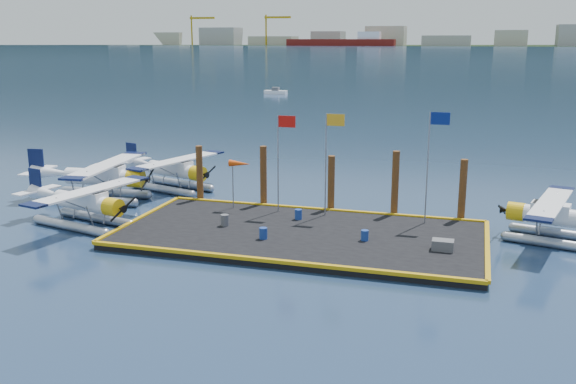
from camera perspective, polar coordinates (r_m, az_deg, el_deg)
name	(u,v)px	position (r m, az deg, el deg)	size (l,w,h in m)	color
ground	(301,239)	(36.02, 1.13, -4.17)	(4000.00, 4000.00, 0.00)	#19344D
dock	(301,235)	(35.96, 1.13, -3.87)	(20.00, 10.00, 0.40)	black
dock_bumpers	(301,230)	(35.87, 1.13, -3.42)	(20.25, 10.25, 0.18)	#C0910B
seaplane_a	(86,205)	(39.67, -17.49, -1.11)	(8.07, 8.73, 3.10)	#999EA7
seaplane_b	(102,180)	(45.67, -16.18, 1.07)	(8.90, 9.81, 3.48)	#999EA7
seaplane_c	(175,172)	(47.64, -10.02, 1.74)	(8.25, 8.84, 3.16)	#999EA7
seaplane_d	(557,219)	(37.88, 22.76, -2.26)	(7.94, 8.59, 3.05)	#999EA7
drum_0	(225,220)	(37.14, -5.64, -2.51)	(0.47, 0.47, 0.66)	#4F4F54
drum_2	(365,235)	(34.55, 6.84, -3.85)	(0.41, 0.41, 0.57)	navy
drum_3	(263,233)	(34.62, -2.21, -3.69)	(0.44, 0.44, 0.62)	navy
drum_5	(298,214)	(38.27, 0.93, -2.00)	(0.43, 0.43, 0.61)	navy
crate	(443,245)	(33.73, 13.60, -4.61)	(1.09, 0.73, 0.54)	#4F4F54
flagpole_red	(281,148)	(39.15, -0.60, 3.90)	(1.14, 0.08, 6.00)	gray
flagpole_yellow	(329,149)	(38.37, 3.68, 3.85)	(1.14, 0.08, 6.20)	gray
flagpole_blue	(432,151)	(37.49, 12.67, 3.58)	(1.14, 0.08, 6.50)	gray
windsock	(240,165)	(40.24, -4.32, 2.43)	(1.40, 0.44, 3.12)	gray
piling_0	(200,175)	(43.25, -7.85, 1.47)	(0.44, 0.44, 4.00)	#462B14
piling_1	(263,178)	(41.60, -2.20, 1.24)	(0.44, 0.44, 4.20)	#462B14
piling_2	(331,186)	(40.46, 3.86, 0.58)	(0.44, 0.44, 3.80)	#462B14
piling_3	(395,186)	(39.75, 9.49, 0.56)	(0.44, 0.44, 4.30)	#462B14
piling_4	(462,192)	(39.52, 15.24, -0.04)	(0.44, 0.44, 4.00)	#462B14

